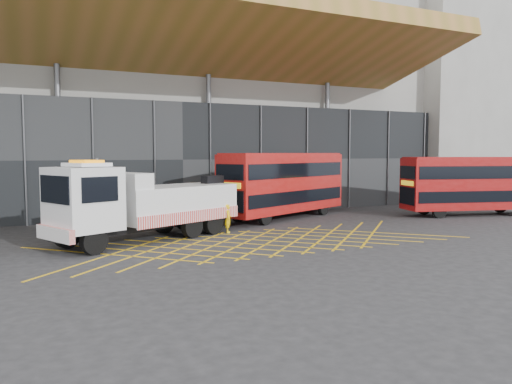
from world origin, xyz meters
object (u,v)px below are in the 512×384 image
bus_towed (284,182)px  worker (228,219)px  recovery_truck (143,203)px  bus_second (474,183)px

bus_towed → worker: bearing=-169.2°
recovery_truck → worker: 5.05m
bus_towed → bus_second: bearing=-43.3°
recovery_truck → worker: (4.88, 0.64, -1.15)m
bus_towed → worker: 7.37m
bus_second → recovery_truck: bearing=-164.5°
recovery_truck → worker: bearing=-16.7°
bus_second → worker: 18.91m
recovery_truck → bus_towed: (10.72, 4.80, 0.53)m
recovery_truck → bus_second: recovery_truck is taller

